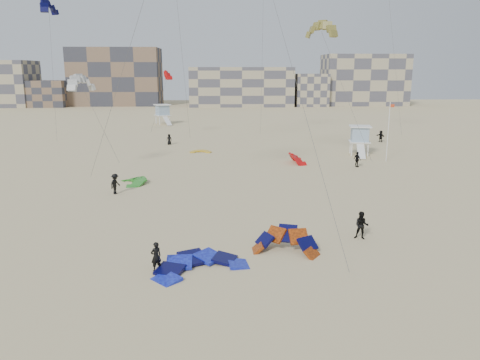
{
  "coord_description": "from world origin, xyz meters",
  "views": [
    {
      "loc": [
        3.76,
        -21.24,
        11.01
      ],
      "look_at": [
        4.83,
        6.0,
        4.61
      ],
      "focal_mm": 35.0,
      "sensor_mm": 36.0,
      "label": 1
    }
  ],
  "objects_px": {
    "kite_ground_orange": "(285,252)",
    "kitesurfer_main": "(156,257)",
    "kite_ground_blue": "(200,269)",
    "lifeguard_tower_near": "(359,140)"
  },
  "relations": [
    {
      "from": "kite_ground_blue",
      "to": "lifeguard_tower_near",
      "type": "bearing_deg",
      "value": 35.97
    },
    {
      "from": "kite_ground_blue",
      "to": "kite_ground_orange",
      "type": "xyz_separation_m",
      "value": [
        5.21,
        2.33,
        0.0
      ]
    },
    {
      "from": "kite_ground_blue",
      "to": "kite_ground_orange",
      "type": "distance_m",
      "value": 5.71
    },
    {
      "from": "kite_ground_orange",
      "to": "lifeguard_tower_near",
      "type": "distance_m",
      "value": 36.89
    },
    {
      "from": "kite_ground_blue",
      "to": "kite_ground_orange",
      "type": "height_order",
      "value": "kite_ground_orange"
    },
    {
      "from": "lifeguard_tower_near",
      "to": "kite_ground_orange",
      "type": "bearing_deg",
      "value": -103.06
    },
    {
      "from": "kite_ground_blue",
      "to": "lifeguard_tower_near",
      "type": "height_order",
      "value": "lifeguard_tower_near"
    },
    {
      "from": "kite_ground_blue",
      "to": "kitesurfer_main",
      "type": "relative_size",
      "value": 3.04
    },
    {
      "from": "kite_ground_orange",
      "to": "lifeguard_tower_near",
      "type": "relative_size",
      "value": 0.72
    },
    {
      "from": "kite_ground_orange",
      "to": "kitesurfer_main",
      "type": "xyz_separation_m",
      "value": [
        -7.63,
        -2.54,
        0.86
      ]
    }
  ]
}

